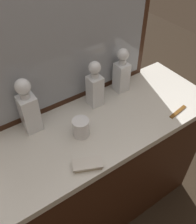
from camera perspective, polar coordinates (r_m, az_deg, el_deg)
The scene contains 9 objects.
ground_plane at distance 2.03m, azimuth 0.00°, elevation -20.60°, with size 6.00×6.00×0.00m, color #2D2319.
dresser at distance 1.64m, azimuth 0.00°, elevation -13.61°, with size 1.38×0.52×0.90m.
dresser_mirror at distance 1.24m, azimuth -6.54°, elevation 15.71°, with size 1.00×0.03×0.71m.
crystal_decanter_right at distance 1.33m, azimuth -0.73°, elevation 5.59°, with size 0.07×0.07×0.27m.
crystal_decanter_center at distance 1.45m, azimuth 5.51°, elevation 8.77°, with size 0.08×0.08×0.27m.
crystal_decanter_far_right at distance 1.23m, azimuth -15.80°, elevation 0.34°, with size 0.08×0.08×0.30m.
crystal_tumbler_center at distance 1.21m, azimuth -4.00°, elevation -3.78°, with size 0.09×0.09×0.09m.
silver_brush_rear at distance 1.11m, azimuth -2.47°, elevation -12.10°, with size 0.15×0.11×0.02m.
tortoiseshell_comb at distance 1.42m, azimuth 18.16°, elevation 0.08°, with size 0.14×0.04×0.01m.
Camera 1 is at (-0.51, -0.74, 1.82)m, focal length 39.21 mm.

